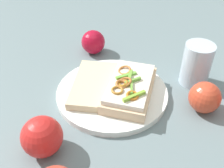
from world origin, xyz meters
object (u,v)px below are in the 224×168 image
object	(u,v)px
bread_slice_side	(95,84)
apple_0	(205,97)
drinking_glass	(196,64)
plate	(112,93)
apple_1	(93,42)
apple_2	(42,137)
sandwich	(129,88)

from	to	relation	value
bread_slice_side	apple_0	distance (m)	0.26
drinking_glass	plate	bearing A→B (deg)	-179.59
apple_0	drinking_glass	world-z (taller)	drinking_glass
bread_slice_side	apple_0	world-z (taller)	apple_0
apple_1	apple_2	size ratio (longest dim) A/B	0.88
bread_slice_side	apple_2	bearing A→B (deg)	-19.87
bread_slice_side	drinking_glass	distance (m)	0.26
bread_slice_side	drinking_glass	bearing A→B (deg)	107.03
apple_0	sandwich	bearing A→B (deg)	153.29
apple_1	apple_2	world-z (taller)	apple_2
sandwich	apple_2	world-z (taller)	apple_2
apple_0	drinking_glass	xyz separation A→B (m)	(0.03, 0.10, 0.02)
sandwich	apple_1	xyz separation A→B (m)	(-0.04, 0.23, 0.00)
plate	apple_2	size ratio (longest dim) A/B	3.38
plate	drinking_glass	distance (m)	0.23
sandwich	apple_0	distance (m)	0.17
apple_0	apple_1	world-z (taller)	apple_0
apple_2	bread_slice_side	bearing A→B (deg)	48.67
sandwich	apple_0	bearing A→B (deg)	92.83
drinking_glass	bread_slice_side	bearing A→B (deg)	175.57
apple_1	apple_2	xyz separation A→B (m)	(-0.17, -0.34, 0.00)
plate	bread_slice_side	size ratio (longest dim) A/B	1.53
apple_0	apple_2	world-z (taller)	apple_2
plate	apple_0	world-z (taller)	apple_0
apple_1	apple_2	bearing A→B (deg)	-115.97
apple_2	apple_0	bearing A→B (deg)	4.62
bread_slice_side	apple_1	world-z (taller)	apple_1
bread_slice_side	drinking_glass	world-z (taller)	drinking_glass
plate	bread_slice_side	distance (m)	0.05
apple_2	plate	bearing A→B (deg)	37.11
plate	apple_1	world-z (taller)	apple_1
bread_slice_side	apple_1	xyz separation A→B (m)	(0.03, 0.19, 0.01)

